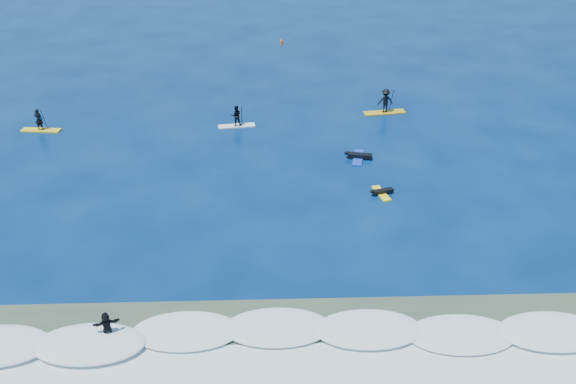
{
  "coord_description": "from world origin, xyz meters",
  "views": [
    {
      "loc": [
        0.77,
        -31.11,
        19.4
      ],
      "look_at": [
        1.84,
        1.58,
        0.6
      ],
      "focal_mm": 40.0,
      "sensor_mm": 36.0,
      "label": 1
    }
  ],
  "objects_px": {
    "sup_paddler_left": "(39,123)",
    "sup_paddler_right": "(385,102)",
    "wave_surfer": "(107,327)",
    "marker_buoy": "(281,42)",
    "sup_paddler_center": "(236,118)",
    "prone_paddler_near": "(382,192)",
    "prone_paddler_far": "(358,156)"
  },
  "relations": [
    {
      "from": "sup_paddler_left",
      "to": "sup_paddler_right",
      "type": "height_order",
      "value": "sup_paddler_right"
    },
    {
      "from": "sup_paddler_left",
      "to": "wave_surfer",
      "type": "height_order",
      "value": "sup_paddler_left"
    },
    {
      "from": "marker_buoy",
      "to": "sup_paddler_center",
      "type": "bearing_deg",
      "value": -100.65
    },
    {
      "from": "sup_paddler_center",
      "to": "sup_paddler_right",
      "type": "bearing_deg",
      "value": 3.61
    },
    {
      "from": "sup_paddler_right",
      "to": "wave_surfer",
      "type": "height_order",
      "value": "sup_paddler_right"
    },
    {
      "from": "prone_paddler_near",
      "to": "sup_paddler_right",
      "type": "bearing_deg",
      "value": -24.87
    },
    {
      "from": "marker_buoy",
      "to": "prone_paddler_near",
      "type": "bearing_deg",
      "value": -80.12
    },
    {
      "from": "prone_paddler_near",
      "to": "prone_paddler_far",
      "type": "height_order",
      "value": "prone_paddler_far"
    },
    {
      "from": "sup_paddler_right",
      "to": "prone_paddler_near",
      "type": "bearing_deg",
      "value": -108.52
    },
    {
      "from": "sup_paddler_right",
      "to": "wave_surfer",
      "type": "relative_size",
      "value": 1.71
    },
    {
      "from": "sup_paddler_center",
      "to": "prone_paddler_far",
      "type": "height_order",
      "value": "sup_paddler_center"
    },
    {
      "from": "wave_surfer",
      "to": "marker_buoy",
      "type": "xyz_separation_m",
      "value": [
        8.48,
        42.72,
        -0.5
      ]
    },
    {
      "from": "sup_paddler_left",
      "to": "marker_buoy",
      "type": "distance_m",
      "value": 27.33
    },
    {
      "from": "sup_paddler_left",
      "to": "sup_paddler_right",
      "type": "xyz_separation_m",
      "value": [
        25.58,
        2.49,
        0.26
      ]
    },
    {
      "from": "sup_paddler_center",
      "to": "sup_paddler_right",
      "type": "height_order",
      "value": "sup_paddler_right"
    },
    {
      "from": "sup_paddler_left",
      "to": "prone_paddler_near",
      "type": "xyz_separation_m",
      "value": [
        23.35,
        -9.99,
        -0.49
      ]
    },
    {
      "from": "sup_paddler_left",
      "to": "sup_paddler_center",
      "type": "relative_size",
      "value": 1.04
    },
    {
      "from": "sup_paddler_center",
      "to": "prone_paddler_far",
      "type": "relative_size",
      "value": 1.14
    },
    {
      "from": "sup_paddler_center",
      "to": "wave_surfer",
      "type": "relative_size",
      "value": 1.43
    },
    {
      "from": "prone_paddler_near",
      "to": "wave_surfer",
      "type": "distance_m",
      "value": 18.42
    },
    {
      "from": "sup_paddler_right",
      "to": "sup_paddler_center",
      "type": "bearing_deg",
      "value": -177.5
    },
    {
      "from": "prone_paddler_near",
      "to": "prone_paddler_far",
      "type": "xyz_separation_m",
      "value": [
        -0.79,
        4.8,
        0.03
      ]
    },
    {
      "from": "prone_paddler_far",
      "to": "prone_paddler_near",
      "type": "bearing_deg",
      "value": -159.03
    },
    {
      "from": "prone_paddler_near",
      "to": "wave_surfer",
      "type": "bearing_deg",
      "value": 116.74
    },
    {
      "from": "marker_buoy",
      "to": "prone_paddler_far",
      "type": "bearing_deg",
      "value": -80.02
    },
    {
      "from": "prone_paddler_far",
      "to": "marker_buoy",
      "type": "height_order",
      "value": "marker_buoy"
    },
    {
      "from": "sup_paddler_left",
      "to": "prone_paddler_near",
      "type": "relative_size",
      "value": 1.49
    },
    {
      "from": "sup_paddler_left",
      "to": "wave_surfer",
      "type": "xyz_separation_m",
      "value": [
        9.56,
        -22.19,
        0.16
      ]
    },
    {
      "from": "marker_buoy",
      "to": "wave_surfer",
      "type": "bearing_deg",
      "value": -101.22
    },
    {
      "from": "sup_paddler_right",
      "to": "prone_paddler_far",
      "type": "relative_size",
      "value": 1.37
    },
    {
      "from": "sup_paddler_right",
      "to": "marker_buoy",
      "type": "distance_m",
      "value": 19.57
    },
    {
      "from": "sup_paddler_center",
      "to": "sup_paddler_left",
      "type": "bearing_deg",
      "value": 173.95
    }
  ]
}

